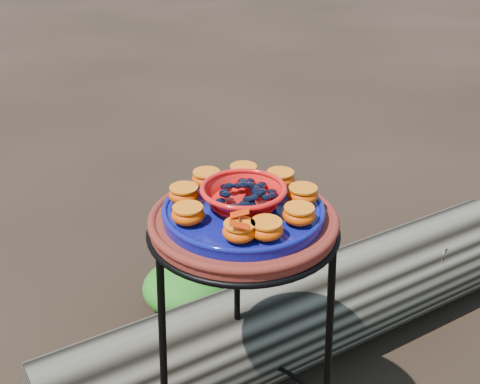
{
  "coord_description": "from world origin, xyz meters",
  "views": [
    {
      "loc": [
        -0.08,
        -1.07,
        1.35
      ],
      "look_at": [
        -0.01,
        0.0,
        0.79
      ],
      "focal_mm": 45.0,
      "sensor_mm": 36.0,
      "label": 1
    }
  ],
  "objects": [
    {
      "name": "foliage_left",
      "position": [
        -0.38,
        0.26,
        0.07
      ],
      "size": [
        0.28,
        0.28,
        0.14
      ],
      "primitive_type": "ellipsoid",
      "color": "#256815",
      "rests_on": "ground"
    },
    {
      "name": "glass_gems",
      "position": [
        0.0,
        0.0,
        0.81
      ],
      "size": [
        0.13,
        0.13,
        0.02
      ],
      "primitive_type": null,
      "color": "black",
      "rests_on": "red_bowl"
    },
    {
      "name": "orange_half_3",
      "position": [
        0.12,
        0.01,
        0.77
      ],
      "size": [
        0.06,
        0.06,
        0.04
      ],
      "primitive_type": "ellipsoid",
      "color": "#D73801",
      "rests_on": "cobalt_plate"
    },
    {
      "name": "cobalt_plate",
      "position": [
        0.0,
        0.0,
        0.74
      ],
      "size": [
        0.33,
        0.33,
        0.02
      ],
      "primitive_type": "cylinder",
      "color": "#0B0165",
      "rests_on": "terracotta_saucer"
    },
    {
      "name": "terracotta_saucer",
      "position": [
        0.0,
        0.0,
        0.72
      ],
      "size": [
        0.39,
        0.39,
        0.03
      ],
      "primitive_type": "cylinder",
      "color": "#621310",
      "rests_on": "plant_stand"
    },
    {
      "name": "butterfly",
      "position": [
        -0.02,
        -0.12,
        0.8
      ],
      "size": [
        0.08,
        0.05,
        0.01
      ],
      "primitive_type": null,
      "rotation": [
        0.0,
        0.0,
        -0.08
      ],
      "color": "#BD2200",
      "rests_on": "orange_half_0"
    },
    {
      "name": "red_bowl",
      "position": [
        0.0,
        0.0,
        0.78
      ],
      "size": [
        0.17,
        0.17,
        0.05
      ],
      "primitive_type": null,
      "color": "red",
      "rests_on": "cobalt_plate"
    },
    {
      "name": "orange_half_6",
      "position": [
        -0.07,
        0.1,
        0.77
      ],
      "size": [
        0.06,
        0.06,
        0.04
      ],
      "primitive_type": "ellipsoid",
      "color": "#D73801",
      "rests_on": "cobalt_plate"
    },
    {
      "name": "orange_half_4",
      "position": [
        0.09,
        0.09,
        0.77
      ],
      "size": [
        0.06,
        0.06,
        0.04
      ],
      "primitive_type": "ellipsoid",
      "color": "#D73801",
      "rests_on": "cobalt_plate"
    },
    {
      "name": "orange_half_8",
      "position": [
        -0.11,
        -0.05,
        0.77
      ],
      "size": [
        0.06,
        0.06,
        0.04
      ],
      "primitive_type": "ellipsoid",
      "color": "#D73801",
      "rests_on": "cobalt_plate"
    },
    {
      "name": "orange_half_7",
      "position": [
        -0.12,
        0.03,
        0.77
      ],
      "size": [
        0.06,
        0.06,
        0.04
      ],
      "primitive_type": "ellipsoid",
      "color": "#D73801",
      "rests_on": "cobalt_plate"
    },
    {
      "name": "foliage_back",
      "position": [
        -0.15,
        0.66,
        0.08
      ],
      "size": [
        0.3,
        0.3,
        0.15
      ],
      "primitive_type": "ellipsoid",
      "color": "#256815",
      "rests_on": "ground"
    },
    {
      "name": "orange_half_1",
      "position": [
        0.03,
        -0.12,
        0.77
      ],
      "size": [
        0.06,
        0.06,
        0.04
      ],
      "primitive_type": "ellipsoid",
      "color": "#D73801",
      "rests_on": "cobalt_plate"
    },
    {
      "name": "orange_half_5",
      "position": [
        0.01,
        0.12,
        0.77
      ],
      "size": [
        0.06,
        0.06,
        0.04
      ],
      "primitive_type": "ellipsoid",
      "color": "#D73801",
      "rests_on": "cobalt_plate"
    },
    {
      "name": "orange_half_2",
      "position": [
        0.1,
        -0.07,
        0.77
      ],
      "size": [
        0.06,
        0.06,
        0.04
      ],
      "primitive_type": "ellipsoid",
      "color": "#D73801",
      "rests_on": "cobalt_plate"
    },
    {
      "name": "plant_stand",
      "position": [
        0.0,
        0.0,
        0.35
      ],
      "size": [
        0.44,
        0.44,
        0.7
      ],
      "primitive_type": null,
      "color": "black",
      "rests_on": "ground"
    },
    {
      "name": "driftwood_log",
      "position": [
        0.22,
        0.39,
        0.15
      ],
      "size": [
        1.66,
        1.14,
        0.31
      ],
      "primitive_type": null,
      "rotation": [
        0.0,
        0.0,
        0.48
      ],
      "color": "black",
      "rests_on": "ground"
    },
    {
      "name": "orange_half_0",
      "position": [
        -0.02,
        -0.12,
        0.77
      ],
      "size": [
        0.06,
        0.06,
        0.04
      ],
      "primitive_type": "ellipsoid",
      "color": "#D73801",
      "rests_on": "cobalt_plate"
    }
  ]
}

